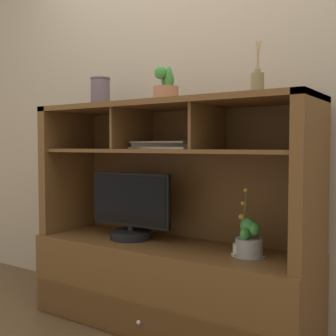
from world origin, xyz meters
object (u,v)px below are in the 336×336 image
object	(u,v)px
diffuser_bottle	(257,83)
ceramic_vase	(100,92)
media_console	(169,258)
potted_orchid	(243,247)
potted_succulent	(166,89)
tv_monitor	(131,211)
potted_fern	(249,242)
magazine_stack_left	(170,145)

from	to	relation	value
diffuser_bottle	ceramic_vase	world-z (taller)	diffuser_bottle
media_console	potted_orchid	size ratio (longest dim) A/B	4.76
potted_succulent	ceramic_vase	size ratio (longest dim) A/B	1.02
diffuser_bottle	potted_succulent	world-z (taller)	diffuser_bottle
media_console	diffuser_bottle	xyz separation A→B (m)	(0.53, -0.03, 0.93)
potted_orchid	ceramic_vase	bearing A→B (deg)	178.13
media_console	tv_monitor	size ratio (longest dim) A/B	2.94
media_console	tv_monitor	world-z (taller)	media_console
tv_monitor	diffuser_bottle	bearing A→B (deg)	-0.21
ceramic_vase	tv_monitor	bearing A→B (deg)	-9.71
potted_fern	ceramic_vase	distance (m)	1.30
tv_monitor	potted_succulent	distance (m)	0.74
tv_monitor	ceramic_vase	distance (m)	0.77
magazine_stack_left	diffuser_bottle	world-z (taller)	diffuser_bottle
potted_succulent	diffuser_bottle	bearing A→B (deg)	-0.47
magazine_stack_left	diffuser_bottle	distance (m)	0.63
potted_orchid	potted_succulent	size ratio (longest dim) A/B	1.77
potted_orchid	tv_monitor	bearing A→B (deg)	-178.80
tv_monitor	potted_fern	distance (m)	0.74
diffuser_bottle	ceramic_vase	bearing A→B (deg)	177.29
potted_orchid	potted_succulent	distance (m)	0.94
ceramic_vase	potted_orchid	bearing A→B (deg)	-1.87
ceramic_vase	potted_succulent	bearing A→B (deg)	-4.96
diffuser_bottle	potted_fern	bearing A→B (deg)	159.78
media_console	magazine_stack_left	size ratio (longest dim) A/B	3.75
potted_fern	tv_monitor	bearing A→B (deg)	-179.04
media_console	potted_orchid	distance (m)	0.47
potted_orchid	potted_succulent	bearing A→B (deg)	-178.33
ceramic_vase	media_console	bearing A→B (deg)	-2.28
potted_fern	media_console	bearing A→B (deg)	178.40
ceramic_vase	potted_fern	bearing A→B (deg)	-1.95
media_console	potted_succulent	distance (m)	0.94
potted_fern	potted_succulent	bearing A→B (deg)	-178.71
media_console	tv_monitor	xyz separation A→B (m)	(-0.25, -0.03, 0.25)
magazine_stack_left	potted_fern	bearing A→B (deg)	-6.50
diffuser_bottle	potted_orchid	bearing A→B (deg)	166.02
potted_orchid	diffuser_bottle	size ratio (longest dim) A/B	1.31
media_console	magazine_stack_left	xyz separation A→B (m)	(-0.02, 0.04, 0.64)
potted_orchid	ceramic_vase	size ratio (longest dim) A/B	1.81
diffuser_bottle	potted_succulent	xyz separation A→B (m)	(-0.53, 0.00, 0.01)
diffuser_bottle	tv_monitor	bearing A→B (deg)	179.79
potted_fern	ceramic_vase	world-z (taller)	ceramic_vase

